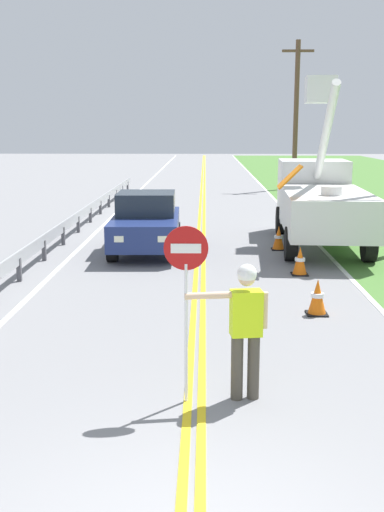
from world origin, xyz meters
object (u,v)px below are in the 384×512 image
object	(u,v)px
flagger_worker	(245,323)
traffic_cone_lead	(317,297)
stop_sign_paddle	(186,275)
traffic_cone_mid	(300,261)
utility_pole_mid	(296,112)
traffic_cone_tail	(279,238)
oncoming_sedan_nearest	(146,223)
utility_bucket_truck	(319,198)

from	to	relation	value
flagger_worker	traffic_cone_lead	bearing A→B (deg)	66.82
stop_sign_paddle	traffic_cone_mid	distance (m)	7.75
utility_pole_mid	traffic_cone_lead	world-z (taller)	utility_pole_mid
stop_sign_paddle	traffic_cone_tail	size ratio (longest dim) A/B	3.33
flagger_worker	traffic_cone_mid	world-z (taller)	flagger_worker
utility_pole_mid	traffic_cone_mid	world-z (taller)	utility_pole_mid
traffic_cone_lead	stop_sign_paddle	bearing A→B (deg)	-121.41
flagger_worker	oncoming_sedan_nearest	world-z (taller)	flagger_worker
stop_sign_paddle	utility_bucket_truck	size ratio (longest dim) A/B	0.34
oncoming_sedan_nearest	traffic_cone_lead	world-z (taller)	oncoming_sedan_nearest
flagger_worker	traffic_cone_tail	distance (m)	10.39
traffic_cone_tail	utility_bucket_truck	bearing A→B (deg)	36.90
oncoming_sedan_nearest	traffic_cone_tail	size ratio (longest dim) A/B	5.93
flagger_worker	utility_bucket_truck	xyz separation A→B (m)	(2.96, 11.23, 0.35)
traffic_cone_mid	traffic_cone_tail	distance (m)	3.16
traffic_cone_tail	flagger_worker	bearing A→B (deg)	-99.06
traffic_cone_lead	traffic_cone_mid	size ratio (longest dim) A/B	1.00
utility_bucket_truck	utility_pole_mid	xyz separation A→B (m)	(1.72, 17.73, 2.95)
oncoming_sedan_nearest	traffic_cone_tail	xyz separation A→B (m)	(3.84, 0.40, -0.50)
flagger_worker	stop_sign_paddle	bearing A→B (deg)	-171.83
utility_bucket_truck	traffic_cone_tail	bearing A→B (deg)	-143.10
traffic_cone_mid	traffic_cone_tail	world-z (taller)	same
oncoming_sedan_nearest	traffic_cone_mid	bearing A→B (deg)	-34.65
utility_bucket_truck	traffic_cone_tail	size ratio (longest dim) A/B	9.89
stop_sign_paddle	utility_pole_mid	bearing A→B (deg)	79.40
utility_pole_mid	traffic_cone_mid	bearing A→B (deg)	-97.54
traffic_cone_lead	utility_bucket_truck	bearing A→B (deg)	79.86
flagger_worker	traffic_cone_mid	bearing A→B (deg)	75.84
traffic_cone_lead	traffic_cone_tail	bearing A→B (deg)	89.99
stop_sign_paddle	utility_pole_mid	size ratio (longest dim) A/B	0.28
utility_pole_mid	flagger_worker	bearing A→B (deg)	-99.18
stop_sign_paddle	traffic_cone_tail	distance (m)	10.71
stop_sign_paddle	traffic_cone_lead	size ratio (longest dim) A/B	3.33
traffic_cone_mid	oncoming_sedan_nearest	bearing A→B (deg)	145.35
utility_pole_mid	traffic_cone_lead	bearing A→B (deg)	-96.91
flagger_worker	traffic_cone_mid	xyz separation A→B (m)	(1.79, 7.08, -0.71)
flagger_worker	traffic_cone_lead	size ratio (longest dim) A/B	2.61
stop_sign_paddle	traffic_cone_tail	bearing A→B (deg)	76.98
utility_pole_mid	oncoming_sedan_nearest	bearing A→B (deg)	-109.81
stop_sign_paddle	utility_bucket_truck	bearing A→B (deg)	71.84
traffic_cone_tail	traffic_cone_lead	bearing A→B (deg)	-90.01
traffic_cone_mid	stop_sign_paddle	bearing A→B (deg)	-109.51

